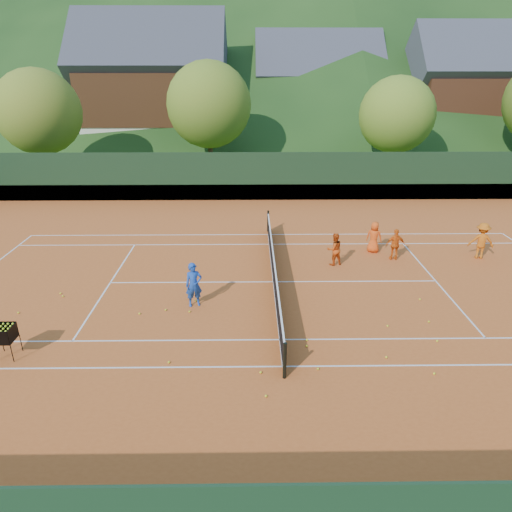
{
  "coord_description": "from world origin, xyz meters",
  "views": [
    {
      "loc": [
        -0.9,
        -16.14,
        7.81
      ],
      "look_at": [
        -0.69,
        0.0,
        1.12
      ],
      "focal_mm": 32.0,
      "sensor_mm": 36.0,
      "label": 1
    }
  ],
  "objects_px": {
    "coach": "(194,285)",
    "chalet_mid": "(316,97)",
    "tennis_net": "(274,270)",
    "ball_hopper": "(4,334)",
    "student_d": "(481,241)",
    "student_b": "(395,244)",
    "chalet_right": "(467,96)",
    "chalet_left": "(154,92)",
    "student_a": "(334,249)",
    "student_c": "(374,237)"
  },
  "relations": [
    {
      "from": "student_b",
      "to": "chalet_right",
      "type": "height_order",
      "value": "chalet_right"
    },
    {
      "from": "tennis_net",
      "to": "ball_hopper",
      "type": "xyz_separation_m",
      "value": [
        -7.97,
        -4.89,
        0.25
      ]
    },
    {
      "from": "ball_hopper",
      "to": "student_d",
      "type": "bearing_deg",
      "value": 22.84
    },
    {
      "from": "chalet_mid",
      "to": "chalet_left",
      "type": "bearing_deg",
      "value": -165.96
    },
    {
      "from": "chalet_left",
      "to": "chalet_mid",
      "type": "distance_m",
      "value": 16.51
    },
    {
      "from": "chalet_mid",
      "to": "tennis_net",
      "type": "bearing_deg",
      "value": -100.01
    },
    {
      "from": "chalet_mid",
      "to": "chalet_right",
      "type": "bearing_deg",
      "value": -15.95
    },
    {
      "from": "coach",
      "to": "student_a",
      "type": "relative_size",
      "value": 1.15
    },
    {
      "from": "student_b",
      "to": "student_d",
      "type": "height_order",
      "value": "student_d"
    },
    {
      "from": "student_a",
      "to": "tennis_net",
      "type": "height_order",
      "value": "student_a"
    },
    {
      "from": "ball_hopper",
      "to": "chalet_left",
      "type": "bearing_deg",
      "value": 93.34
    },
    {
      "from": "chalet_left",
      "to": "chalet_right",
      "type": "height_order",
      "value": "chalet_left"
    },
    {
      "from": "coach",
      "to": "ball_hopper",
      "type": "xyz_separation_m",
      "value": [
        -5.08,
        -3.02,
        -0.06
      ]
    },
    {
      "from": "student_d",
      "to": "student_b",
      "type": "bearing_deg",
      "value": 15.52
    },
    {
      "from": "coach",
      "to": "ball_hopper",
      "type": "bearing_deg",
      "value": -165.49
    },
    {
      "from": "coach",
      "to": "ball_hopper",
      "type": "distance_m",
      "value": 5.92
    },
    {
      "from": "student_a",
      "to": "chalet_mid",
      "type": "height_order",
      "value": "chalet_mid"
    },
    {
      "from": "student_a",
      "to": "chalet_left",
      "type": "xyz_separation_m",
      "value": [
        -12.64,
        28.31,
        4.93
      ]
    },
    {
      "from": "coach",
      "to": "ball_hopper",
      "type": "height_order",
      "value": "coach"
    },
    {
      "from": "tennis_net",
      "to": "chalet_left",
      "type": "xyz_separation_m",
      "value": [
        -10.0,
        30.0,
        5.13
      ]
    },
    {
      "from": "student_b",
      "to": "student_d",
      "type": "bearing_deg",
      "value": -179.02
    },
    {
      "from": "student_b",
      "to": "student_c",
      "type": "height_order",
      "value": "student_c"
    },
    {
      "from": "chalet_mid",
      "to": "coach",
      "type": "bearing_deg",
      "value": -103.91
    },
    {
      "from": "coach",
      "to": "student_a",
      "type": "distance_m",
      "value": 6.56
    },
    {
      "from": "ball_hopper",
      "to": "chalet_right",
      "type": "xyz_separation_m",
      "value": [
        27.97,
        34.89,
        4.49
      ]
    },
    {
      "from": "tennis_net",
      "to": "chalet_left",
      "type": "relative_size",
      "value": 0.87
    },
    {
      "from": "ball_hopper",
      "to": "chalet_mid",
      "type": "xyz_separation_m",
      "value": [
        13.97,
        38.88,
        4.22
      ]
    },
    {
      "from": "student_a",
      "to": "student_c",
      "type": "bearing_deg",
      "value": -163.91
    },
    {
      "from": "student_b",
      "to": "chalet_right",
      "type": "xyz_separation_m",
      "value": [
        14.62,
        27.79,
        4.54
      ]
    },
    {
      "from": "student_b",
      "to": "coach",
      "type": "bearing_deg",
      "value": 25.46
    },
    {
      "from": "student_c",
      "to": "student_d",
      "type": "distance_m",
      "value": 4.57
    },
    {
      "from": "coach",
      "to": "chalet_mid",
      "type": "height_order",
      "value": "chalet_mid"
    },
    {
      "from": "chalet_right",
      "to": "coach",
      "type": "bearing_deg",
      "value": -125.68
    },
    {
      "from": "chalet_right",
      "to": "student_a",
      "type": "bearing_deg",
      "value": -121.52
    },
    {
      "from": "student_d",
      "to": "tennis_net",
      "type": "relative_size",
      "value": 0.13
    },
    {
      "from": "student_c",
      "to": "student_d",
      "type": "relative_size",
      "value": 0.89
    },
    {
      "from": "student_a",
      "to": "chalet_left",
      "type": "bearing_deg",
      "value": -84.59
    },
    {
      "from": "student_c",
      "to": "ball_hopper",
      "type": "xyz_separation_m",
      "value": [
        -12.64,
        -7.99,
        0.03
      ]
    },
    {
      "from": "student_a",
      "to": "student_d",
      "type": "bearing_deg",
      "value": 166.96
    },
    {
      "from": "coach",
      "to": "chalet_left",
      "type": "relative_size",
      "value": 0.12
    },
    {
      "from": "tennis_net",
      "to": "chalet_mid",
      "type": "relative_size",
      "value": 0.95
    },
    {
      "from": "student_d",
      "to": "chalet_right",
      "type": "relative_size",
      "value": 0.14
    },
    {
      "from": "student_a",
      "to": "student_c",
      "type": "relative_size",
      "value": 0.98
    },
    {
      "from": "tennis_net",
      "to": "student_a",
      "type": "bearing_deg",
      "value": 32.66
    },
    {
      "from": "coach",
      "to": "chalet_right",
      "type": "distance_m",
      "value": 39.48
    },
    {
      "from": "chalet_left",
      "to": "chalet_right",
      "type": "bearing_deg",
      "value": 0.0
    },
    {
      "from": "ball_hopper",
      "to": "chalet_left",
      "type": "distance_m",
      "value": 35.28
    },
    {
      "from": "ball_hopper",
      "to": "chalet_left",
      "type": "height_order",
      "value": "chalet_left"
    },
    {
      "from": "student_d",
      "to": "chalet_right",
      "type": "height_order",
      "value": "chalet_right"
    },
    {
      "from": "student_c",
      "to": "coach",
      "type": "bearing_deg",
      "value": 54.29
    }
  ]
}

